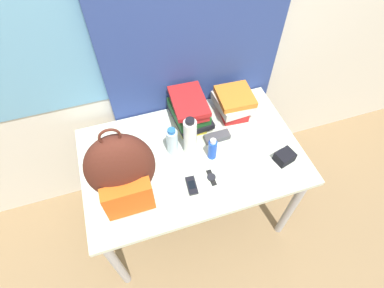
# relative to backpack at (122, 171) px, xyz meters

# --- Properties ---
(ground_plane) EXTENTS (12.00, 12.00, 0.00)m
(ground_plane) POSITION_rel_backpack_xyz_m (0.38, -0.26, -0.97)
(ground_plane) COLOR #8C704C
(wall_back) EXTENTS (6.00, 0.06, 2.50)m
(wall_back) POSITION_rel_backpack_xyz_m (0.38, 0.60, 0.28)
(wall_back) COLOR silver
(wall_back) RESTS_ON ground_plane
(curtain_blue) EXTENTS (1.05, 0.04, 2.50)m
(curtain_blue) POSITION_rel_backpack_xyz_m (0.54, 0.55, 0.28)
(curtain_blue) COLOR navy
(curtain_blue) RESTS_ON ground_plane
(desk) EXTENTS (1.23, 0.78, 0.76)m
(desk) POSITION_rel_backpack_xyz_m (0.38, 0.13, -0.30)
(desk) COLOR silver
(desk) RESTS_ON ground_plane
(backpack) EXTENTS (0.32, 0.25, 0.50)m
(backpack) POSITION_rel_backpack_xyz_m (0.00, 0.00, 0.00)
(backpack) COLOR #512319
(backpack) RESTS_ON desk
(book_stack_left) EXTENTS (0.22, 0.29, 0.20)m
(book_stack_left) POSITION_rel_backpack_xyz_m (0.45, 0.37, -0.11)
(book_stack_left) COLOR yellow
(book_stack_left) RESTS_ON desk
(book_stack_center) EXTENTS (0.22, 0.24, 0.15)m
(book_stack_center) POSITION_rel_backpack_xyz_m (0.73, 0.36, -0.13)
(book_stack_center) COLOR red
(book_stack_center) RESTS_ON desk
(water_bottle) EXTENTS (0.06, 0.06, 0.19)m
(water_bottle) POSITION_rel_backpack_xyz_m (0.29, 0.19, -0.12)
(water_bottle) COLOR silver
(water_bottle) RESTS_ON desk
(sports_bottle) EXTENTS (0.07, 0.07, 0.26)m
(sports_bottle) POSITION_rel_backpack_xyz_m (0.38, 0.16, -0.09)
(sports_bottle) COLOR white
(sports_bottle) RESTS_ON desk
(sunscreen_bottle) EXTENTS (0.05, 0.05, 0.15)m
(sunscreen_bottle) POSITION_rel_backpack_xyz_m (0.49, 0.08, -0.14)
(sunscreen_bottle) COLOR blue
(sunscreen_bottle) RESTS_ON desk
(cell_phone) EXTENTS (0.06, 0.11, 0.02)m
(cell_phone) POSITION_rel_backpack_xyz_m (0.32, -0.07, -0.20)
(cell_phone) COLOR black
(cell_phone) RESTS_ON desk
(sunglasses_case) EXTENTS (0.15, 0.06, 0.04)m
(sunglasses_case) POSITION_rel_backpack_xyz_m (0.56, 0.19, -0.19)
(sunglasses_case) COLOR #47474C
(sunglasses_case) RESTS_ON desk
(camera_pouch) EXTENTS (0.12, 0.10, 0.06)m
(camera_pouch) POSITION_rel_backpack_xyz_m (0.86, -0.06, -0.18)
(camera_pouch) COLOR black
(camera_pouch) RESTS_ON desk
(wristwatch) EXTENTS (0.05, 0.10, 0.01)m
(wristwatch) POSITION_rel_backpack_xyz_m (0.44, -0.05, -0.21)
(wristwatch) COLOR black
(wristwatch) RESTS_ON desk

